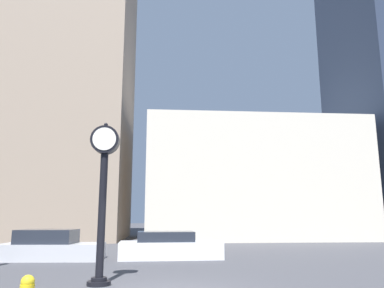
% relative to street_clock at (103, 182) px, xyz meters
% --- Properties ---
extents(building_tall_tower, '(15.59, 12.00, 39.53)m').
position_rel_street_clock_xyz_m(building_tall_tower, '(-9.28, 22.75, 16.82)').
color(building_tall_tower, gray).
rests_on(building_tall_tower, ground_plane).
extents(building_storefront_row, '(18.43, 12.00, 10.11)m').
position_rel_street_clock_xyz_m(building_storefront_row, '(9.72, 22.75, 2.11)').
color(building_storefront_row, beige).
rests_on(building_storefront_row, ground_plane).
extents(building_glass_modern, '(8.34, 12.00, 34.27)m').
position_rel_street_clock_xyz_m(building_glass_modern, '(24.08, 22.75, 14.18)').
color(building_glass_modern, '#2D384C').
rests_on(building_glass_modern, ground_plane).
extents(street_clock, '(0.85, 0.68, 4.78)m').
position_rel_street_clock_xyz_m(street_clock, '(0.00, 0.00, 0.00)').
color(street_clock, black).
rests_on(street_clock, ground_plane).
extents(car_silver, '(4.64, 2.22, 1.35)m').
position_rel_street_clock_xyz_m(car_silver, '(-3.28, 6.60, -2.39)').
color(car_silver, '#BCBCC1').
rests_on(car_silver, ground_plane).
extents(car_white, '(4.80, 2.01, 1.24)m').
position_rel_street_clock_xyz_m(car_white, '(2.15, 6.67, -2.42)').
color(car_white, silver).
rests_on(car_white, ground_plane).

